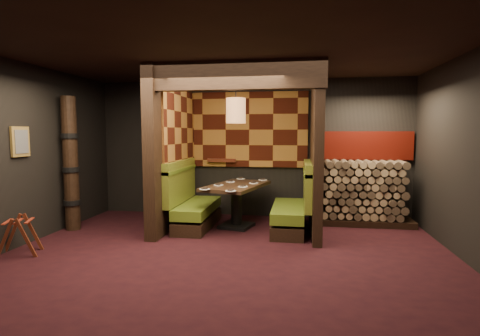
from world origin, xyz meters
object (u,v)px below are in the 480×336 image
(booth_bench_left, at_px, (192,205))
(firewood_stack, at_px, (366,193))
(totem_column, at_px, (71,165))
(dining_table, at_px, (236,197))
(booth_bench_right, at_px, (294,208))
(pendant_lamp, at_px, (236,111))
(luggage_rack, at_px, (19,234))

(booth_bench_left, xyz_separation_m, firewood_stack, (3.25, 0.70, 0.21))
(totem_column, bearing_deg, dining_table, 11.88)
(firewood_stack, bearing_deg, totem_column, -166.81)
(booth_bench_right, height_order, firewood_stack, firewood_stack)
(pendant_lamp, xyz_separation_m, luggage_rack, (-2.84, -1.99, -1.85))
(booth_bench_left, bearing_deg, firewood_stack, 12.17)
(pendant_lamp, distance_m, luggage_rack, 3.93)
(pendant_lamp, bearing_deg, firewood_stack, 15.85)
(pendant_lamp, relative_size, luggage_rack, 1.38)
(booth_bench_left, bearing_deg, luggage_rack, -135.52)
(luggage_rack, bearing_deg, dining_table, 35.66)
(booth_bench_right, relative_size, dining_table, 0.95)
(dining_table, height_order, firewood_stack, firewood_stack)
(booth_bench_right, distance_m, luggage_rack, 4.37)
(firewood_stack, bearing_deg, booth_bench_left, -167.83)
(booth_bench_left, relative_size, pendant_lamp, 1.73)
(pendant_lamp, relative_size, totem_column, 0.39)
(pendant_lamp, height_order, firewood_stack, pendant_lamp)
(booth_bench_left, distance_m, booth_bench_right, 1.89)
(totem_column, relative_size, firewood_stack, 1.39)
(booth_bench_left, height_order, pendant_lamp, pendant_lamp)
(totem_column, bearing_deg, booth_bench_right, 7.86)
(booth_bench_left, xyz_separation_m, luggage_rack, (-2.01, -1.97, -0.10))
(dining_table, distance_m, totem_column, 3.04)
(dining_table, xyz_separation_m, luggage_rack, (-2.84, -2.04, -0.27))
(pendant_lamp, relative_size, firewood_stack, 0.53)
(pendant_lamp, xyz_separation_m, firewood_stack, (2.42, 0.69, -1.54))
(booth_bench_right, xyz_separation_m, totem_column, (-3.98, -0.55, 0.79))
(luggage_rack, height_order, firewood_stack, firewood_stack)
(booth_bench_left, height_order, booth_bench_right, same)
(dining_table, xyz_separation_m, firewood_stack, (2.42, 0.64, 0.04))
(dining_table, xyz_separation_m, totem_column, (-2.92, -0.61, 0.62))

